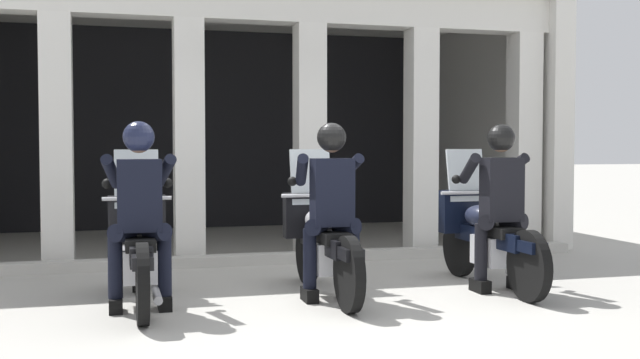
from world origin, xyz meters
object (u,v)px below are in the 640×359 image
object	(u,v)px
motorcycle_left	(139,247)
motorcycle_center	(323,241)
police_officer_center	(331,196)
police_officer_right	(500,193)
motorcycle_right	(485,235)
police_officer_left	(139,199)

from	to	relation	value
motorcycle_left	motorcycle_center	world-z (taller)	same
police_officer_center	police_officer_right	size ratio (longest dim) A/B	1.00
motorcycle_center	motorcycle_right	world-z (taller)	same
motorcycle_left	police_officer_right	distance (m)	3.36
motorcycle_center	police_officer_right	world-z (taller)	police_officer_right
motorcycle_left	police_officer_center	size ratio (longest dim) A/B	1.29
motorcycle_center	police_officer_center	bearing A→B (deg)	-94.23
motorcycle_left	motorcycle_right	xyz separation A→B (m)	(3.32, -0.00, 0.00)
police_officer_left	police_officer_center	distance (m)	1.66
motorcycle_left	motorcycle_right	distance (m)	3.32
police_officer_center	motorcycle_center	bearing A→B (deg)	85.77
motorcycle_center	police_officer_left	bearing A→B (deg)	-174.23
police_officer_left	motorcycle_center	bearing A→B (deg)	2.05
motorcycle_center	motorcycle_right	distance (m)	1.66
motorcycle_center	police_officer_right	size ratio (longest dim) A/B	1.29
motorcycle_left	police_officer_right	bearing A→B (deg)	-12.60
police_officer_left	police_officer_right	size ratio (longest dim) A/B	1.00
police_officer_left	police_officer_center	xyz separation A→B (m)	(1.66, 0.00, 0.00)
motorcycle_left	police_officer_left	distance (m)	0.52
police_officer_center	motorcycle_right	bearing A→B (deg)	5.57
police_officer_center	motorcycle_left	bearing A→B (deg)	166.41
police_officer_right	police_officer_center	bearing A→B (deg)	168.50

